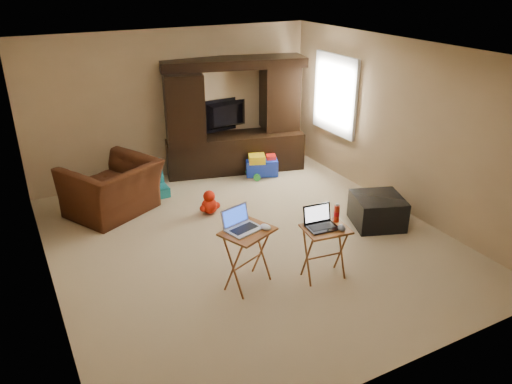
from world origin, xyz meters
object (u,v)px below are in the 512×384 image
ottoman (377,211)px  entertainment_center (234,116)px  tray_table_left (248,258)px  water_bottle (337,214)px  child_rocker (153,179)px  laptop_right (323,219)px  mouse_left (266,227)px  recliner (113,189)px  tray_table_right (324,253)px  plush_toy (209,202)px  mouse_right (342,228)px  push_toy (262,165)px  television (228,115)px  laptop_left (244,221)px

ottoman → entertainment_center: bearing=107.0°
tray_table_left → water_bottle: bearing=-32.6°
child_rocker → laptop_right: 3.39m
mouse_left → recliner: bearing=112.4°
child_rocker → ottoman: bearing=-45.5°
tray_table_left → tray_table_right: 0.91m
ottoman → water_bottle: 1.52m
entertainment_center → recliner: (-2.36, -0.72, -0.61)m
entertainment_center → plush_toy: 1.97m
plush_toy → tray_table_left: (-0.34, -1.92, 0.17)m
plush_toy → ottoman: (1.98, -1.45, 0.03)m
ottoman → mouse_right: 1.65m
push_toy → mouse_right: (-0.73, -3.24, 0.48)m
tray_table_right → mouse_left: 0.82m
tray_table_left → entertainment_center: bearing=44.3°
television → mouse_right: bearing=78.2°
laptop_left → water_bottle: 1.12m
recliner → tray_table_right: recliner is taller
child_rocker → water_bottle: size_ratio=2.78×
television → laptop_right: (-0.62, -3.83, -0.18)m
television → tray_table_left: size_ratio=1.41×
television → mouse_left: size_ratio=6.95×
television → ottoman: size_ratio=1.52×
push_toy → tray_table_left: tray_table_left is taller
recliner → mouse_left: size_ratio=8.33×
entertainment_center → plush_toy: bearing=-114.1°
plush_toy → laptop_right: laptop_right is taller
recliner → child_rocker: (0.70, 0.32, -0.11)m
mouse_right → recliner: bearing=122.5°
television → water_bottle: size_ratio=4.98×
tray_table_right → water_bottle: (0.20, 0.08, 0.43)m
push_toy → mouse_right: size_ratio=4.17×
tray_table_left → tray_table_right: tray_table_left is taller
entertainment_center → mouse_right: bearing=-82.7°
television → laptop_left: 3.84m
child_rocker → laptop_right: bearing=-73.3°
laptop_left → mouse_right: size_ratio=2.80×
tray_table_right → water_bottle: bearing=29.2°
push_toy → tray_table_left: 3.33m
entertainment_center → laptop_right: 3.65m
ottoman → tray_table_left: 2.37m
laptop_left → tray_table_right: bearing=-34.1°
mouse_left → water_bottle: size_ratio=0.72×
television → water_bottle: (-0.38, -3.77, -0.20)m
tray_table_left → water_bottle: water_bottle is taller
plush_toy → laptop_left: size_ratio=0.99×
push_toy → laptop_left: 3.38m
plush_toy → mouse_left: (-0.15, -1.99, 0.56)m
entertainment_center → recliner: 2.54m
entertainment_center → mouse_left: bearing=-96.1°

